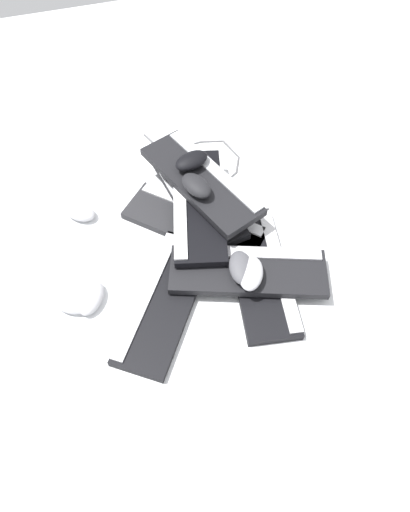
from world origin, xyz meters
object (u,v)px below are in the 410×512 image
object	(u,v)px
keyboard_6	(201,180)
mouse_4	(192,161)
mouse_0	(79,211)
keyboard_3	(196,195)
keyboard_4	(248,271)
keyboard_0	(194,223)
mouse_6	(251,273)
keyboard_1	(165,300)
keyboard_2	(261,271)
mouse_3	(196,186)
mouse_1	(241,268)
keyboard_5	(197,204)
mouse_5	(73,303)
mouse_2	(91,298)

from	to	relation	value
keyboard_6	mouse_4	distance (m)	0.07
mouse_0	keyboard_3	bearing A→B (deg)	-145.43
keyboard_3	keyboard_4	bearing A→B (deg)	-169.01
keyboard_0	mouse_6	distance (m)	0.28
keyboard_6	keyboard_1	bearing A→B (deg)	148.07
mouse_6	keyboard_1	bearing A→B (deg)	-69.20
keyboard_2	mouse_6	xyz separation A→B (m)	(-0.04, 0.05, 0.07)
keyboard_6	mouse_0	size ratio (longest dim) A/B	4.22
keyboard_0	keyboard_4	size ratio (longest dim) A/B	0.91
mouse_0	keyboard_1	bearing A→B (deg)	159.23
keyboard_6	mouse_6	world-z (taller)	keyboard_6
mouse_3	mouse_4	xyz separation A→B (m)	(0.10, -0.01, 0.00)
mouse_1	mouse_4	size ratio (longest dim) A/B	1.00
keyboard_5	mouse_6	distance (m)	0.29
keyboard_6	mouse_3	xyz separation A→B (m)	(-0.05, 0.03, 0.04)
keyboard_0	keyboard_4	bearing A→B (deg)	-158.26
mouse_1	keyboard_6	bearing A→B (deg)	-165.88
keyboard_5	mouse_0	distance (m)	0.38
keyboard_5	mouse_4	world-z (taller)	mouse_4
keyboard_6	mouse_3	bearing A→B (deg)	151.36
keyboard_1	mouse_4	distance (m)	0.44
mouse_4	mouse_5	xyz separation A→B (m)	(-0.32, 0.43, -0.12)
keyboard_5	mouse_1	world-z (taller)	mouse_1
keyboard_2	mouse_0	world-z (taller)	mouse_0
mouse_1	mouse_2	xyz separation A→B (m)	(0.06, 0.42, -0.06)
keyboard_3	mouse_4	bearing A→B (deg)	-4.66
mouse_0	mouse_4	distance (m)	0.39
mouse_0	mouse_5	bearing A→B (deg)	122.42
keyboard_6	mouse_4	xyz separation A→B (m)	(0.05, 0.01, 0.04)
keyboard_5	mouse_6	xyz separation A→B (m)	(-0.28, -0.07, 0.01)
keyboard_6	keyboard_4	bearing A→B (deg)	-171.97
keyboard_3	mouse_6	size ratio (longest dim) A/B	4.16
keyboard_5	mouse_0	world-z (taller)	keyboard_5
keyboard_5	mouse_0	size ratio (longest dim) A/B	4.21
keyboard_1	keyboard_5	bearing A→B (deg)	-33.69
keyboard_4	keyboard_6	bearing A→B (deg)	8.03
mouse_5	keyboard_3	bearing A→B (deg)	63.20
keyboard_1	mouse_0	size ratio (longest dim) A/B	4.06
keyboard_3	mouse_2	size ratio (longest dim) A/B	4.16
keyboard_5	keyboard_6	distance (m)	0.08
keyboard_3	mouse_3	bearing A→B (deg)	168.24
keyboard_2	mouse_0	distance (m)	0.60
keyboard_5	mouse_5	xyz separation A→B (m)	(-0.20, 0.42, -0.05)
keyboard_0	keyboard_5	world-z (taller)	keyboard_5
keyboard_0	mouse_1	distance (m)	0.25
keyboard_2	mouse_3	xyz separation A→B (m)	(0.26, 0.11, 0.13)
keyboard_1	keyboard_3	bearing A→B (deg)	-29.73
keyboard_3	keyboard_6	size ratio (longest dim) A/B	0.99
mouse_2	mouse_3	bearing A→B (deg)	149.07
mouse_5	keyboard_5	bearing A→B (deg)	57.12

